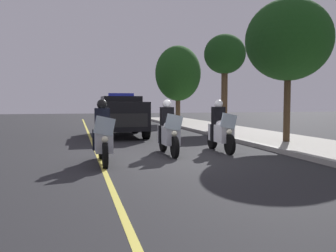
{
  "coord_description": "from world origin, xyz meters",
  "views": [
    {
      "loc": [
        10.14,
        -2.77,
        1.66
      ],
      "look_at": [
        -0.59,
        0.0,
        0.9
      ],
      "focal_mm": 38.44,
      "sensor_mm": 36.0,
      "label": 1
    }
  ],
  "objects": [
    {
      "name": "tree_behind_suv",
      "position": [
        -16.47,
        4.89,
        3.78
      ],
      "size": [
        3.49,
        3.49,
        5.8
      ],
      "color": "#4C3823",
      "rests_on": "sidewalk_strip"
    },
    {
      "name": "police_motorcycle_trailing",
      "position": [
        -0.87,
        1.86,
        0.7
      ],
      "size": [
        2.14,
        0.56,
        1.72
      ],
      "color": "black",
      "rests_on": "ground"
    },
    {
      "name": "police_motorcycle_lead_left",
      "position": [
        0.43,
        -2.07,
        0.7
      ],
      "size": [
        2.14,
        0.56,
        1.72
      ],
      "color": "black",
      "rests_on": "ground"
    },
    {
      "name": "ground_plane",
      "position": [
        0.0,
        0.0,
        0.0
      ],
      "size": [
        80.0,
        80.0,
        0.0
      ],
      "primitive_type": "plane",
      "color": "#28282B"
    },
    {
      "name": "sidewalk_strip",
      "position": [
        0.0,
        5.52,
        0.05
      ],
      "size": [
        48.0,
        3.6,
        0.1
      ],
      "primitive_type": "cube",
      "color": "#A8A399",
      "rests_on": "ground"
    },
    {
      "name": "tree_far_back",
      "position": [
        -9.71,
        5.81,
        4.35
      ],
      "size": [
        2.44,
        2.44,
        5.5
      ],
      "color": "#4C3823",
      "rests_on": "sidewalk_strip"
    },
    {
      "name": "curb_strip",
      "position": [
        0.0,
        3.62,
        0.07
      ],
      "size": [
        48.0,
        0.24,
        0.15
      ],
      "primitive_type": "cube",
      "color": "#9E9B93",
      "rests_on": "ground"
    },
    {
      "name": "lane_stripe_center",
      "position": [
        0.0,
        -2.12,
        0.0
      ],
      "size": [
        48.0,
        0.12,
        0.01
      ],
      "primitive_type": "cube",
      "color": "#E0D14C",
      "rests_on": "ground"
    },
    {
      "name": "police_motorcycle_lead_right",
      "position": [
        -0.68,
        0.04,
        0.7
      ],
      "size": [
        2.14,
        0.56,
        1.72
      ],
      "color": "black",
      "rests_on": "ground"
    },
    {
      "name": "tree_mid_block",
      "position": [
        -2.21,
        5.18,
        4.0
      ],
      "size": [
        3.27,
        3.27,
        5.47
      ],
      "color": "#42301E",
      "rests_on": "sidewalk_strip"
    },
    {
      "name": "police_suv",
      "position": [
        -7.03,
        -0.64,
        1.07
      ],
      "size": [
        4.92,
        2.11,
        2.05
      ],
      "color": "black",
      "rests_on": "ground"
    }
  ]
}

